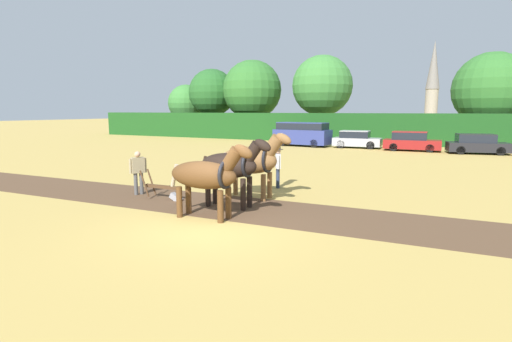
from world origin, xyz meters
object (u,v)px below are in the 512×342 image
draft_horse_lead_left (207,175)px  parked_van (302,134)px  tree_center_left (252,90)px  tree_center (322,86)px  plow (166,191)px  tree_center_right (491,89)px  tree_left (212,93)px  parked_car_center_left (411,142)px  farmer_at_plow (138,170)px  parked_car_center (477,144)px  draft_horse_lead_right (231,166)px  farmer_beside_team (278,164)px  tree_far_left (187,103)px  draft_horse_trail_left (252,160)px  church_spire (433,83)px  parked_car_left (356,140)px

draft_horse_lead_left → parked_van: 24.91m
tree_center_left → tree_center: bearing=4.4°
draft_horse_lead_left → plow: (-2.76, 1.41, -0.97)m
tree_center → plow: size_ratio=5.57×
tree_center_right → tree_left: bearing=-180.0°
tree_center_left → plow: tree_center_left is taller
tree_center_right → plow: (-11.35, -32.78, -4.79)m
tree_left → parked_car_center_left: bearing=-21.7°
farmer_at_plow → parked_van: (-1.99, 22.49, 0.13)m
tree_center_right → parked_car_center: 11.22m
tree_center_left → parked_car_center_left: tree_center_left is taller
draft_horse_lead_right → farmer_beside_team: (-0.02, 3.74, -0.38)m
draft_horse_lead_left → parked_car_center_left: 24.25m
tree_left → parked_van: 19.59m
draft_horse_lead_right → parked_van: bearing=102.7°
draft_horse_lead_right → farmer_at_plow: 4.18m
parked_van → parked_car_center: parked_van is taller
tree_center_left → parked_van: (10.45, -10.16, -4.56)m
draft_horse_lead_left → parked_car_center_left: size_ratio=0.66×
tree_center → tree_far_left: bearing=-178.8°
draft_horse_trail_left → parked_car_center: (7.67, 20.87, -0.70)m
draft_horse_lead_left → draft_horse_lead_right: 1.54m
plow → parked_car_center: (10.29, 22.52, 0.38)m
tree_center_left → church_spire: (17.82, 34.78, 2.39)m
draft_horse_lead_right → parked_car_center: bearing=68.7°
draft_horse_lead_left → parked_car_center: bearing=70.0°
draft_horse_lead_left → plow: bearing=150.3°
draft_horse_lead_right → farmer_beside_team: bearing=87.8°
farmer_at_plow → farmer_beside_team: size_ratio=0.98×
tree_center_right → farmer_at_plow: (-12.83, -32.57, -4.15)m
farmer_at_plow → parked_car_left: farmer_at_plow is taller
tree_left → draft_horse_lead_right: 39.79m
tree_center_right → parked_car_center_left: tree_center_right is taller
farmer_at_plow → tree_center: bearing=123.6°
tree_center → draft_horse_trail_left: 33.15m
tree_center → draft_horse_lead_right: size_ratio=3.51×
draft_horse_lead_left → farmer_beside_team: (-0.10, 5.28, -0.30)m
tree_center_left → tree_center_right: 25.28m
tree_center → plow: tree_center is taller
tree_far_left → draft_horse_trail_left: bearing=-49.7°
parked_car_left → draft_horse_lead_right: bearing=-90.1°
tree_left → tree_center_left: size_ratio=0.91×
draft_horse_trail_left → parked_car_center_left: bearing=79.0°
tree_center_left → draft_horse_lead_right: size_ratio=3.46×
tree_center → farmer_at_plow: 33.90m
tree_left → plow: bearing=-59.0°
tree_center → draft_horse_lead_right: (7.95, -33.41, -4.57)m
draft_horse_lead_right → parked_car_left: bearing=90.9°
tree_center → parked_car_left: bearing=-57.7°
tree_center → parked_van: size_ratio=1.82×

